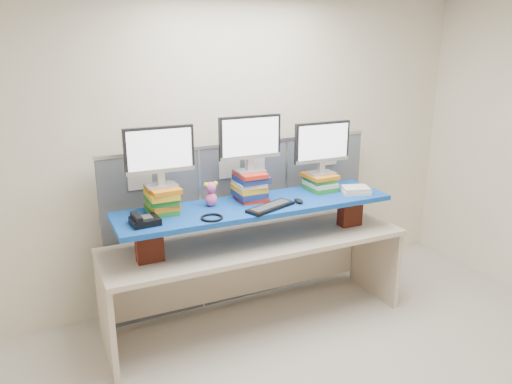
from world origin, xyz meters
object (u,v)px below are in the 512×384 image
monitor_left (160,153)px  monitor_right (322,145)px  desk (256,256)px  desk_phone (144,220)px  monitor_center (250,140)px  keyboard (270,207)px  blue_board (256,206)px

monitor_left → monitor_right: size_ratio=1.00×
desk → desk_phone: bearing=-174.4°
monitor_center → desk: bearing=-90.8°
monitor_left → monitor_right: monitor_left is taller
desk → keyboard: (0.05, -0.16, 0.49)m
desk → monitor_right: size_ratio=4.85×
monitor_left → desk: bearing=-9.0°
monitor_left → monitor_right: 1.45m
desk → monitor_center: 0.99m
monitor_right → keyboard: monitor_right is taller
desk → monitor_left: 1.22m
blue_board → desk: bearing=1.8°
monitor_center → keyboard: monitor_center is taller
keyboard → monitor_right: bearing=2.0°
monitor_left → keyboard: 0.97m
desk → monitor_right: bearing=9.7°
blue_board → monitor_center: (0.01, 0.12, 0.53)m
blue_board → monitor_center: monitor_center is taller
blue_board → monitor_right: bearing=9.7°
monitor_left → keyboard: (0.79, -0.30, -0.46)m
monitor_left → blue_board: bearing=-9.0°
monitor_center → desk_phone: bearing=-167.4°
desk → monitor_center: bearing=89.2°
blue_board → monitor_center: size_ratio=4.31×
monitor_left → keyboard: size_ratio=1.18×
monitor_right → desk_phone: bearing=-172.7°
monitor_right → keyboard: (-0.65, -0.26, -0.40)m
blue_board → keyboard: size_ratio=5.07×
monitor_right → desk_phone: size_ratio=2.57×
blue_board → monitor_right: 0.83m
monitor_center → keyboard: (0.04, -0.28, -0.50)m
desk_phone → monitor_left: bearing=42.6°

